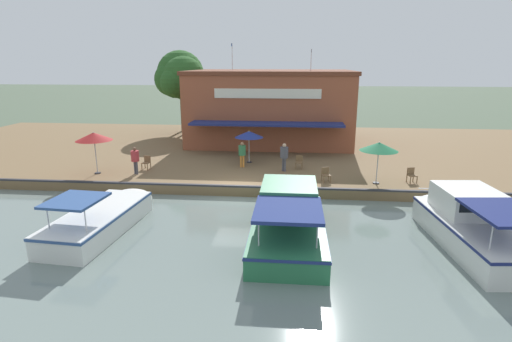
% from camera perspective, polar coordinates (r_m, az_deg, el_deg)
% --- Properties ---
extents(ground_plane, '(220.00, 220.00, 0.00)m').
position_cam_1_polar(ground_plane, '(22.11, -2.79, -3.87)').
color(ground_plane, '#4C5B47').
extents(quay_deck, '(22.00, 56.00, 0.60)m').
position_cam_1_polar(quay_deck, '(32.56, -0.06, 2.96)').
color(quay_deck, brown).
rests_on(quay_deck, ground).
extents(quay_edge_fender, '(0.20, 50.40, 0.10)m').
position_cam_1_polar(quay_edge_fender, '(22.00, -2.78, -2.18)').
color(quay_edge_fender, '#2D2D33').
rests_on(quay_edge_fender, quay_deck).
extents(waterfront_restaurant, '(11.22, 13.45, 8.19)m').
position_cam_1_polar(waterfront_restaurant, '(34.73, 2.13, 9.24)').
color(waterfront_restaurant, brown).
rests_on(waterfront_restaurant, quay_deck).
extents(patio_umbrella_by_entrance, '(2.16, 2.16, 2.60)m').
position_cam_1_polar(patio_umbrella_by_entrance, '(26.06, -22.16, 4.58)').
color(patio_umbrella_by_entrance, '#B7B7B7').
rests_on(patio_umbrella_by_entrance, quay_deck).
extents(patio_umbrella_mid_patio_right, '(1.93, 1.93, 2.22)m').
position_cam_1_polar(patio_umbrella_mid_patio_right, '(26.96, -1.01, 5.26)').
color(patio_umbrella_mid_patio_right, '#B7B7B7').
rests_on(patio_umbrella_mid_patio_right, quay_deck).
extents(patio_umbrella_far_corner, '(2.11, 2.11, 2.41)m').
position_cam_1_polar(patio_umbrella_far_corner, '(23.14, 17.15, 3.34)').
color(patio_umbrella_far_corner, '#B7B7B7').
rests_on(patio_umbrella_far_corner, quay_deck).
extents(cafe_chair_beside_entrance, '(0.54, 0.54, 0.85)m').
position_cam_1_polar(cafe_chair_beside_entrance, '(24.39, 21.34, -0.44)').
color(cafe_chair_beside_entrance, brown).
rests_on(cafe_chair_beside_entrance, quay_deck).
extents(cafe_chair_under_first_umbrella, '(0.54, 0.54, 0.85)m').
position_cam_1_polar(cafe_chair_under_first_umbrella, '(23.14, 9.95, -0.42)').
color(cafe_chair_under_first_umbrella, brown).
rests_on(cafe_chair_under_first_umbrella, quay_deck).
extents(cafe_chair_far_corner_seat, '(0.51, 0.51, 0.85)m').
position_cam_1_polar(cafe_chair_far_corner_seat, '(26.56, -15.38, 1.29)').
color(cafe_chair_far_corner_seat, brown).
rests_on(cafe_chair_far_corner_seat, quay_deck).
extents(cafe_chair_mid_patio, '(0.48, 0.48, 0.85)m').
position_cam_1_polar(cafe_chair_mid_patio, '(25.88, 6.17, 1.40)').
color(cafe_chair_mid_patio, brown).
rests_on(cafe_chair_mid_patio, quay_deck).
extents(person_mid_patio, '(0.48, 0.48, 1.68)m').
position_cam_1_polar(person_mid_patio, '(25.37, -16.89, 1.88)').
color(person_mid_patio, '#4C4C56').
rests_on(person_mid_patio, quay_deck).
extents(person_at_quay_edge, '(0.50, 0.50, 1.78)m').
position_cam_1_polar(person_at_quay_edge, '(24.98, 4.05, 2.48)').
color(person_at_quay_edge, '#4C4C56').
rests_on(person_at_quay_edge, quay_deck).
extents(person_near_entrance, '(0.47, 0.47, 1.67)m').
position_cam_1_polar(person_near_entrance, '(25.94, -2.00, 2.79)').
color(person_near_entrance, orange).
rests_on(person_near_entrance, quay_deck).
extents(motorboat_second_along, '(7.79, 3.38, 2.16)m').
position_cam_1_polar(motorboat_second_along, '(18.80, 28.14, -6.47)').
color(motorboat_second_along, silver).
rests_on(motorboat_second_along, river_water).
extents(motorboat_far_downstream, '(7.12, 2.75, 2.00)m').
position_cam_1_polar(motorboat_far_downstream, '(19.18, -20.62, -5.93)').
color(motorboat_far_downstream, white).
rests_on(motorboat_far_downstream, river_water).
extents(motorboat_mid_row, '(7.76, 2.97, 2.17)m').
position_cam_1_polar(motorboat_mid_row, '(17.21, 4.66, -6.58)').
color(motorboat_mid_row, '#287047').
rests_on(motorboat_mid_row, river_water).
extents(swan, '(0.61, 0.31, 0.69)m').
position_cam_1_polar(swan, '(17.41, -21.67, -9.64)').
color(swan, white).
rests_on(swan, river_water).
extents(tree_upstream_bank, '(4.19, 3.99, 7.23)m').
position_cam_1_polar(tree_upstream_bank, '(38.65, -10.56, 12.75)').
color(tree_upstream_bank, brown).
rests_on(tree_upstream_bank, quay_deck).
extents(tree_behind_restaurant, '(4.74, 4.51, 7.79)m').
position_cam_1_polar(tree_behind_restaurant, '(40.18, -11.06, 13.23)').
color(tree_behind_restaurant, brown).
rests_on(tree_behind_restaurant, quay_deck).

